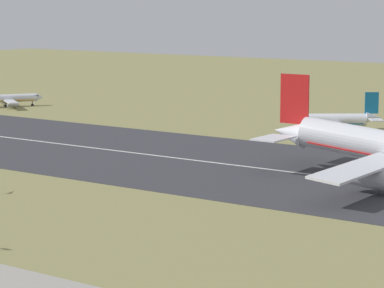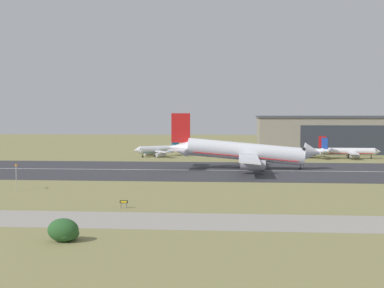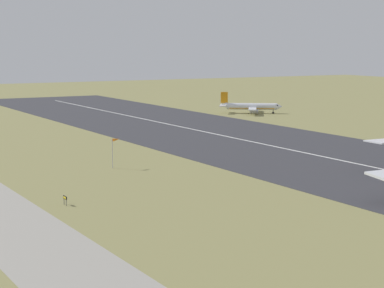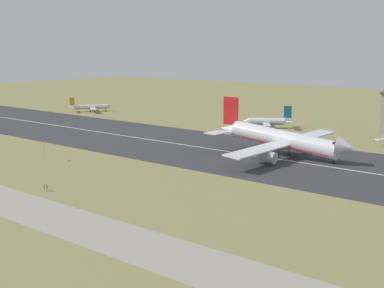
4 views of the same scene
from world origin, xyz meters
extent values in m
plane|color=olive|center=(0.00, 49.60, 0.00)|extent=(660.17, 660.17, 0.00)
cube|color=#333338|center=(0.00, 99.20, 0.03)|extent=(420.17, 54.78, 0.06)
cube|color=silver|center=(0.00, 99.20, 0.07)|extent=(378.15, 0.70, 0.01)
cylinder|color=silver|center=(34.81, 103.82, 5.40)|extent=(35.78, 5.44, 8.32)
cone|color=silver|center=(54.92, 103.75, 5.40)|extent=(5.24, 5.34, 5.71)
cone|color=silver|center=(13.89, 103.89, 6.36)|extent=(6.79, 4.81, 5.32)
cube|color=black|center=(52.29, 103.76, 6.47)|extent=(1.15, 4.53, 0.53)
cube|color=red|center=(34.81, 103.82, 3.94)|extent=(31.82, 5.16, 2.91)
cube|color=silver|center=(35.46, 88.05, 4.47)|extent=(5.70, 26.22, 0.87)
cylinder|color=#A8A8B2|center=(36.59, 90.14, 2.57)|extent=(7.19, 3.32, 3.88)
cube|color=silver|center=(35.57, 119.58, 4.47)|extent=(5.70, 26.22, 0.87)
cylinder|color=#A8A8B2|center=(36.68, 117.48, 2.57)|extent=(7.19, 3.32, 3.88)
cube|color=red|center=(14.85, 103.88, 12.59)|extent=(5.79, 0.30, 9.05)
cube|color=silver|center=(14.43, 97.15, 6.20)|extent=(5.10, 8.16, 0.24)
cube|color=silver|center=(14.47, 110.62, 6.20)|extent=(5.10, 8.16, 0.24)
cylinder|color=black|center=(51.33, 103.76, 1.37)|extent=(0.24, 0.24, 2.74)
cylinder|color=black|center=(51.33, 103.76, 0.22)|extent=(0.84, 0.84, 0.44)
cylinder|color=black|center=(35.00, 100.62, 1.37)|extent=(0.24, 0.24, 2.74)
cylinder|color=black|center=(35.00, 100.62, 0.22)|extent=(0.84, 0.84, 0.44)
cylinder|color=black|center=(35.03, 107.01, 1.37)|extent=(0.24, 0.24, 2.74)
cylinder|color=black|center=(35.03, 107.01, 0.22)|extent=(0.84, 0.84, 0.44)
cylinder|color=silver|center=(0.35, 149.88, 2.80)|extent=(13.60, 10.98, 2.94)
cone|color=silver|center=(-6.66, 144.81, 2.80)|extent=(3.87, 3.94, 2.94)
cone|color=silver|center=(7.72, 155.21, 3.33)|extent=(4.41, 4.22, 2.65)
cube|color=black|center=(-5.48, 145.66, 3.39)|extent=(2.36, 2.67, 0.44)
cube|color=#146B9E|center=(0.35, 149.88, 1.99)|extent=(12.33, 10.00, 0.20)
cube|color=silver|center=(-3.36, 154.51, 2.28)|extent=(7.25, 8.68, 0.40)
cylinder|color=#A8A8B2|center=(-3.35, 153.64, 1.12)|extent=(4.17, 3.72, 1.82)
cube|color=silver|center=(3.59, 144.91, 2.28)|extent=(7.25, 8.68, 0.40)
cylinder|color=#A8A8B2|center=(2.76, 145.19, 1.12)|extent=(4.17, 3.72, 1.82)
cube|color=#146B9E|center=(7.29, 154.90, 6.77)|extent=(2.76, 2.10, 5.00)
cube|color=silver|center=(5.43, 158.15, 3.24)|extent=(4.91, 5.29, 0.24)
cube|color=silver|center=(9.80, 152.12, 3.24)|extent=(4.91, 5.29, 0.24)
cylinder|color=black|center=(-4.62, 146.29, 0.66)|extent=(0.24, 0.24, 1.33)
cylinder|color=black|center=(-4.62, 146.29, 0.22)|extent=(0.84, 0.84, 0.44)
cylinder|color=black|center=(-0.52, 151.43, 0.66)|extent=(0.24, 0.24, 1.33)
cylinder|color=black|center=(-0.52, 151.43, 0.22)|extent=(0.84, 0.84, 0.44)
cylinder|color=black|center=(1.55, 148.57, 0.66)|extent=(0.24, 0.24, 1.33)
cylinder|color=black|center=(1.55, 148.57, 0.22)|extent=(0.84, 0.84, 0.44)
cylinder|color=silver|center=(-99.99, 141.26, 2.45)|extent=(11.67, 15.76, 2.27)
cone|color=silver|center=(-94.53, 149.35, 2.45)|extent=(3.03, 2.97, 2.27)
cone|color=silver|center=(-105.65, 132.89, 2.86)|extent=(3.22, 3.41, 2.05)
cube|color=black|center=(-95.16, 148.42, 2.91)|extent=(2.22, 1.99, 0.44)
cube|color=orange|center=(-99.99, 141.26, 1.83)|extent=(10.59, 14.24, 0.20)
cube|color=silver|center=(-94.84, 138.20, 2.05)|extent=(9.53, 7.64, 0.40)
cylinder|color=#A8A8B2|center=(-95.18, 139.08, 1.10)|extent=(2.82, 3.24, 1.41)
cube|color=silver|center=(-104.76, 144.90, 2.05)|extent=(9.53, 7.64, 0.40)
cylinder|color=#A8A8B2|center=(-103.82, 144.91, 1.10)|extent=(2.82, 3.24, 1.41)
cube|color=orange|center=(-105.42, 133.23, 5.52)|extent=(1.62, 2.21, 3.87)
cube|color=silver|center=(-103.26, 131.29, 2.79)|extent=(4.09, 3.74, 0.24)
cube|color=silver|center=(-108.03, 134.51, 2.79)|extent=(4.09, 3.74, 0.24)
cylinder|color=black|center=(-95.77, 147.51, 0.66)|extent=(0.24, 0.24, 1.31)
cylinder|color=black|center=(-95.77, 147.51, 0.22)|extent=(0.84, 0.84, 0.44)
cylinder|color=black|center=(-98.95, 140.37, 0.66)|extent=(0.24, 0.24, 1.31)
cylinder|color=black|center=(-98.95, 140.37, 0.22)|extent=(0.84, 0.84, 0.44)
cylinder|color=black|center=(-101.21, 141.90, 0.66)|extent=(0.24, 0.24, 1.31)
cylinder|color=black|center=(-101.21, 141.90, 0.22)|extent=(0.84, 0.84, 0.44)
cylinder|color=#B7B7BC|center=(-16.18, 53.15, 2.94)|extent=(0.14, 0.14, 5.89)
cone|color=orange|center=(-16.65, 54.21, 5.64)|extent=(1.35, 2.08, 0.60)
cylinder|color=#4C4C51|center=(11.47, 33.46, 0.46)|extent=(0.10, 0.10, 0.91)
cylinder|color=#4C4C51|center=(12.47, 33.46, 0.46)|extent=(0.10, 0.10, 0.91)
cube|color=black|center=(11.97, 33.46, 1.17)|extent=(1.43, 0.12, 0.51)
cube|color=yellow|center=(11.97, 33.39, 1.17)|extent=(1.09, 0.02, 0.31)
camera|label=1|loc=(94.13, -40.98, 30.16)|focal=85.00mm
camera|label=2|loc=(31.99, -59.76, 16.73)|focal=50.00mm
camera|label=3|loc=(120.10, -3.68, 24.84)|focal=70.00mm
camera|label=4|loc=(115.39, -38.18, 33.43)|focal=50.00mm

